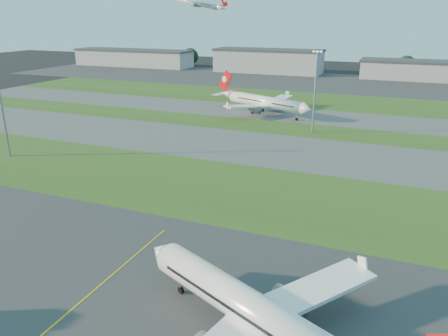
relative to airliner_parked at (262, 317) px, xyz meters
The scene contains 20 objects.
ground 31.16m from the airliner_parked, 163.07° to the right, with size 700.00×700.00×0.00m, color black.
apron_near 31.16m from the airliner_parked, 163.07° to the right, with size 300.00×70.00×0.01m, color #333335.
grass_strip_a 52.35m from the airliner_parked, 124.45° to the left, with size 300.00×34.00×0.01m, color #32511B.
taxiway_a 81.67m from the airliner_parked, 111.21° to the left, with size 300.00×32.00×0.01m, color #515154.
grass_strip_b 105.33m from the airliner_parked, 106.28° to the left, with size 300.00×18.00×0.01m, color #32511B.
taxiway_b 126.59m from the airliner_parked, 103.49° to the left, with size 300.00×26.00×0.01m, color #515154.
grass_strip_c 158.85m from the airliner_parked, 100.71° to the left, with size 300.00×40.00×0.01m, color #32511B.
apron_far 218.07m from the airliner_parked, 97.78° to the left, with size 400.00×80.00×0.01m, color #333335.
airliner_parked is the anchor object (origin of this frame).
airliner_taxiing 125.46m from the airliner_parked, 107.25° to the left, with size 40.00×33.99×13.26m.
airliner_departing 242.46m from the airliner_parked, 117.14° to the left, with size 30.37×25.48×9.60m.
light_mast_west 95.39m from the airliner_parked, 153.02° to the left, with size 3.20×0.70×25.80m.
light_mast_centre 100.61m from the airliner_parked, 98.33° to the left, with size 3.20×0.70×25.80m.
hangar_far_west 304.55m from the airliner_parked, 126.12° to the left, with size 91.80×23.00×12.20m.
hangar_west 257.07m from the airliner_parked, 106.85° to the left, with size 71.40×23.00×15.20m.
hangar_east 247.34m from the airliner_parked, 84.08° to the left, with size 81.60×23.00×11.20m.
tree_far_west 339.53m from the airliner_parked, 130.28° to the left, with size 11.00×11.00×12.00m.
tree_west 295.97m from the airliner_parked, 118.12° to the left, with size 12.10×12.10×13.20m.
tree_mid_west 261.75m from the airliner_parked, 100.90° to the left, with size 9.90×9.90×10.80m.
tree_mid_east 260.24m from the airliner_parked, 87.69° to the left, with size 11.55×11.55×12.60m.
Camera 1 is at (40.86, -29.33, 35.58)m, focal length 35.00 mm.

